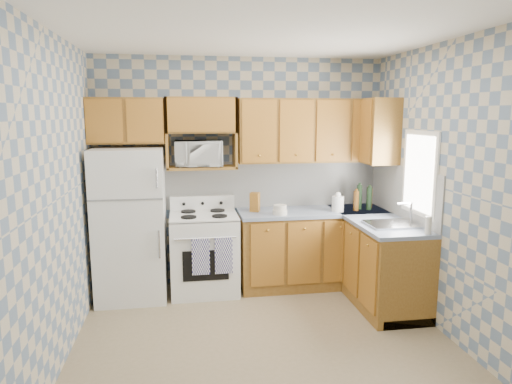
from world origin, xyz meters
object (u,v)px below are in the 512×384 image
refrigerator (131,224)px  electric_kettle (338,204)px  stove_body (204,254)px  microwave (199,153)px

refrigerator → electric_kettle: 2.37m
stove_body → electric_kettle: (1.56, -0.09, 0.56)m
electric_kettle → microwave: bearing=170.7°
microwave → electric_kettle: bearing=-7.8°
refrigerator → microwave: microwave is taller
electric_kettle → stove_body: bearing=176.6°
refrigerator → stove_body: size_ratio=1.87×
stove_body → microwave: microwave is taller
refrigerator → electric_kettle: size_ratio=9.49×
stove_body → microwave: bearing=101.2°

